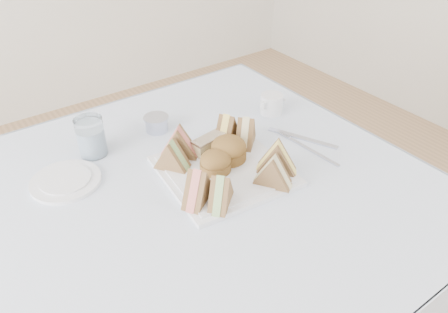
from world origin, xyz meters
TOP-DOWN VIEW (x-y plane):
  - table at (0.00, 0.00)m, footprint 0.90×0.90m
  - tablecloth at (0.00, 0.00)m, footprint 1.02×1.02m
  - serving_plate at (0.07, 0.00)m, footprint 0.32×0.32m
  - sandwich_fl_a at (-0.05, -0.05)m, footprint 0.10×0.09m
  - sandwich_fl_b at (-0.01, -0.09)m, footprint 0.09×0.09m
  - sandwich_fr_a at (0.16, -0.07)m, footprint 0.10×0.10m
  - sandwich_fr_b at (0.13, -0.11)m, footprint 0.08×0.10m
  - sandwich_bl_a at (-0.03, 0.08)m, footprint 0.08×0.10m
  - sandwich_bl_b at (0.01, 0.12)m, footprint 0.10×0.10m
  - sandwich_br_a at (0.18, 0.06)m, footprint 0.10×0.09m
  - sandwich_br_b at (0.15, 0.10)m, footprint 0.10×0.08m
  - scone_left at (0.05, 0.01)m, footprint 0.09×0.09m
  - scone_right at (0.10, 0.03)m, footprint 0.11×0.11m
  - pastry_slice at (0.08, 0.09)m, footprint 0.09×0.05m
  - side_plate at (-0.26, 0.20)m, footprint 0.19×0.19m
  - water_glass at (-0.16, 0.27)m, footprint 0.09×0.09m
  - tea_strainer at (0.03, 0.28)m, footprint 0.09×0.09m
  - knife at (0.33, 0.01)m, footprint 0.10×0.19m
  - fork at (0.31, -0.06)m, footprint 0.02×0.17m
  - creamer_jug at (0.36, 0.17)m, footprint 0.08×0.08m

SIDE VIEW (x-z plane):
  - table at x=0.00m, z-range 0.00..0.74m
  - tablecloth at x=0.00m, z-range 0.74..0.75m
  - fork at x=0.31m, z-range 0.75..0.75m
  - knife at x=0.33m, z-range 0.75..0.75m
  - side_plate at x=-0.26m, z-range 0.75..0.76m
  - serving_plate at x=0.07m, z-range 0.75..0.76m
  - tea_strainer at x=0.03m, z-range 0.75..0.79m
  - creamer_jug at x=0.36m, z-range 0.75..0.81m
  - pastry_slice at x=0.08m, z-range 0.76..0.80m
  - scone_left at x=0.05m, z-range 0.76..0.81m
  - scone_right at x=0.10m, z-range 0.76..0.82m
  - sandwich_fl_b at x=-0.01m, z-range 0.76..0.84m
  - sandwich_bl_a at x=-0.03m, z-range 0.76..0.84m
  - sandwich_fr_b at x=0.13m, z-range 0.76..0.84m
  - water_glass at x=-0.16m, z-range 0.75..0.85m
  - sandwich_br_a at x=0.18m, z-range 0.76..0.84m
  - sandwich_br_b at x=0.15m, z-range 0.76..0.84m
  - sandwich_fl_a at x=-0.05m, z-range 0.76..0.84m
  - sandwich_fr_a at x=0.16m, z-range 0.76..0.84m
  - sandwich_bl_b at x=0.01m, z-range 0.76..0.84m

